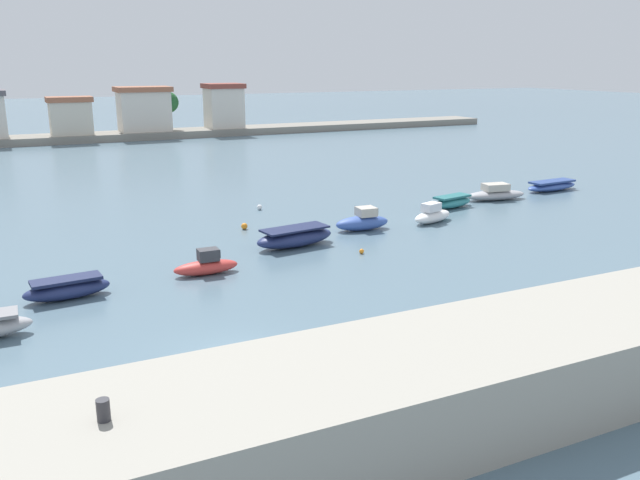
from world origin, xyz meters
TOP-DOWN VIEW (x-y plane):
  - ground_plane at (0.00, 0.00)m, footprint 400.00×400.00m
  - seawall_embankment at (0.00, -6.88)m, footprint 62.69×5.37m
  - mooring_bollard at (-5.58, -7.01)m, footprint 0.32×0.32m
  - moored_boat_2 at (-5.00, 9.71)m, footprint 4.01×1.72m
  - moored_boat_3 at (1.89, 10.42)m, footprint 3.41×1.17m
  - moored_boat_4 at (8.19, 13.31)m, footprint 5.28×2.57m
  - moored_boat_5 at (13.80, 15.02)m, footprint 3.79×1.72m
  - moored_boat_6 at (19.15, 14.76)m, footprint 3.77×2.34m
  - moored_boat_7 at (23.26, 18.04)m, footprint 3.99×2.11m
  - moored_boat_8 at (28.16, 18.88)m, footprint 5.32×2.44m
  - moored_boat_9 at (35.15, 19.87)m, footprint 5.51×1.95m
  - mooring_buoy_0 at (11.01, 10.19)m, footprint 0.28×0.28m
  - mooring_buoy_2 at (9.86, 23.68)m, footprint 0.39×0.39m
  - mooring_buoy_3 at (6.84, 18.54)m, footprint 0.42×0.42m
  - distant_shoreline at (-1.68, 75.59)m, footprint 138.96×6.83m

SIDE VIEW (x-z plane):
  - ground_plane at x=0.00m, z-range 0.00..0.00m
  - mooring_buoy_0 at x=11.01m, z-range 0.00..0.28m
  - mooring_buoy_2 at x=9.86m, z-range 0.00..0.39m
  - mooring_buoy_3 at x=6.84m, z-range 0.00..0.42m
  - moored_boat_9 at x=35.15m, z-range -0.02..0.84m
  - moored_boat_7 at x=23.26m, z-range -0.02..0.90m
  - moored_boat_2 at x=-5.00m, z-range -0.02..0.97m
  - moored_boat_3 at x=1.89m, z-range -0.19..1.15m
  - moored_boat_8 at x=28.16m, z-range -0.16..1.16m
  - moored_boat_6 at x=19.15m, z-range -0.19..1.20m
  - moored_boat_4 at x=8.19m, z-range -0.02..1.13m
  - moored_boat_5 at x=13.80m, z-range -0.18..1.32m
  - seawall_embankment at x=0.00m, z-range 0.00..2.63m
  - distant_shoreline at x=-1.68m, z-range -1.39..6.18m
  - mooring_bollard at x=-5.58m, z-range 2.63..3.17m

